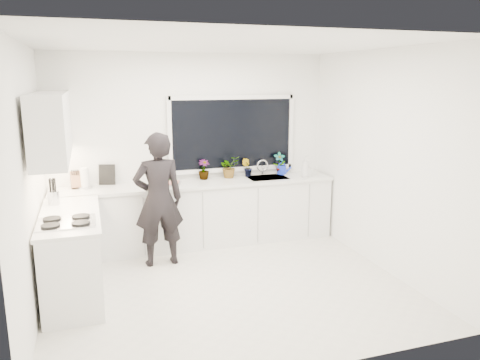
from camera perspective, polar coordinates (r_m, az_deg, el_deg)
name	(u,v)px	position (r m, az deg, el deg)	size (l,w,h in m)	color
floor	(227,286)	(5.56, -1.55, -12.81)	(4.00, 3.50, 0.02)	beige
wall_back	(192,149)	(6.82, -5.85, 3.81)	(4.00, 0.02, 2.70)	white
wall_left	(28,184)	(4.97, -24.46, -0.44)	(0.02, 3.50, 2.70)	white
wall_right	(383,161)	(6.01, 17.08, 2.18)	(0.02, 3.50, 2.70)	white
ceiling	(226,43)	(5.05, -1.73, 16.38)	(4.00, 3.50, 0.02)	white
window	(232,134)	(6.91, -0.93, 5.66)	(1.80, 0.02, 1.00)	black
base_cabinets_back	(198,215)	(6.72, -5.11, -4.26)	(3.92, 0.58, 0.88)	white
base_cabinets_left	(73,256)	(5.53, -19.71, -8.67)	(0.58, 1.60, 0.88)	white
countertop_back	(198,184)	(6.59, -5.16, -0.45)	(3.94, 0.62, 0.04)	silver
countertop_left	(70,216)	(5.39, -20.06, -4.09)	(0.62, 1.60, 0.04)	silver
upper_cabinets	(52,125)	(5.57, -21.92, 6.26)	(0.34, 2.10, 0.70)	white
sink	(267,181)	(6.91, 3.33, -0.08)	(0.58, 0.42, 0.14)	silver
faucet	(262,168)	(7.06, 2.76, 1.52)	(0.03, 0.03, 0.22)	silver
stovetop	(66,222)	(5.04, -20.43, -4.80)	(0.56, 0.48, 0.03)	black
person	(159,200)	(5.98, -9.90, -2.38)	(0.62, 0.41, 1.71)	black
pizza_tray	(165,184)	(6.48, -9.17, -0.47)	(0.41, 0.31, 0.03)	#B0B1B5
pizza	(165,183)	(6.48, -9.17, -0.32)	(0.38, 0.27, 0.01)	red
watering_can	(282,170)	(7.14, 5.10, 1.24)	(0.14, 0.14, 0.13)	#152EC9
paper_towel_roll	(85,179)	(6.51, -18.40, 0.15)	(0.11, 0.11, 0.26)	silver
knife_block	(76,180)	(6.56, -19.38, -0.01)	(0.13, 0.10, 0.22)	#9F674A
utensil_crock	(53,198)	(5.81, -21.78, -2.04)	(0.13, 0.13, 0.16)	silver
picture_frame_large	(107,175)	(6.65, -15.89, 0.65)	(0.22, 0.02, 0.28)	black
picture_frame_small	(164,170)	(6.72, -9.26, 1.16)	(0.25, 0.02, 0.30)	black
herb_plants	(236,167)	(6.87, -0.54, 1.63)	(1.37, 0.32, 0.34)	#26662D
soap_bottles	(306,167)	(6.96, 8.03, 1.54)	(0.17, 0.16, 0.32)	#D8BF66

